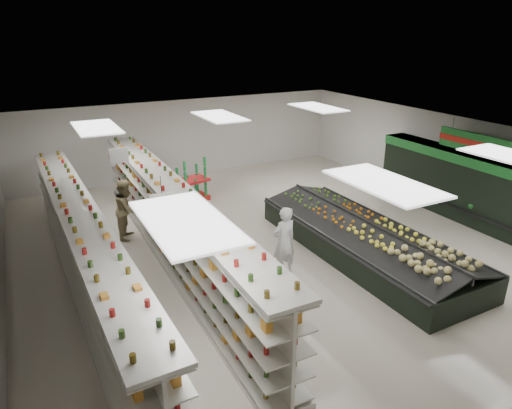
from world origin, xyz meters
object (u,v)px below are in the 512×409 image
soda_endcap (192,182)px  shopper_main (284,242)px  gondola_center (173,227)px  produce_island (364,238)px  gondola_left (86,256)px  shopper_background (127,209)px

soda_endcap → shopper_main: (0.21, -6.20, 0.21)m
gondola_center → soda_endcap: gondola_center is taller
produce_island → soda_endcap: size_ratio=4.73×
gondola_left → soda_endcap: (4.33, 4.72, -0.22)m
gondola_left → produce_island: 7.29m
soda_endcap → produce_island: bearing=-66.0°
gondola_left → gondola_center: gondola_center is taller
gondola_left → soda_endcap: size_ratio=8.00×
soda_endcap → shopper_background: bearing=-143.3°
gondola_center → gondola_left: bearing=-165.1°
gondola_left → soda_endcap: gondola_left is taller
soda_endcap → gondola_center: bearing=-115.9°
gondola_left → shopper_background: (1.55, 2.64, -0.04)m
shopper_background → produce_island: bearing=-100.0°
soda_endcap → shopper_background: 3.47m
produce_island → shopper_background: shopper_background is taller
gondola_center → shopper_background: gondola_center is taller
gondola_left → produce_island: (7.11, -1.52, -0.47)m
produce_island → shopper_main: 2.61m
gondola_center → produce_island: 5.26m
soda_endcap → gondola_left: bearing=-132.6°
gondola_center → produce_island: gondola_center is taller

